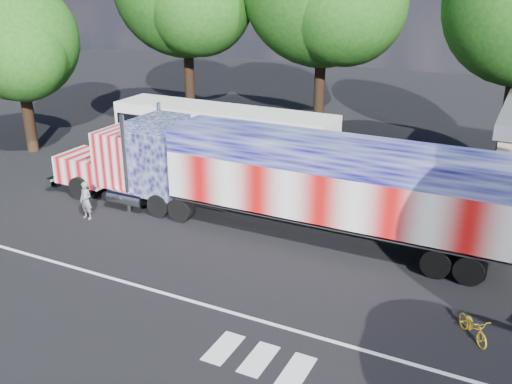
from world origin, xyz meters
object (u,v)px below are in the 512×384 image
at_px(bicycle, 473,327).
at_px(tree_w_a, 18,41).
at_px(woman, 86,200).
at_px(semi_truck, 272,176).
at_px(coach_bus, 223,140).

bearing_deg(bicycle, tree_w_a, 125.62).
distance_m(woman, bicycle, 17.24).
xyz_separation_m(semi_truck, woman, (-8.05, -2.88, -1.53)).
bearing_deg(bicycle, coach_bus, 107.85).
bearing_deg(woman, coach_bus, 78.03).
bearing_deg(woman, semi_truck, 24.09).
height_order(semi_truck, bicycle, semi_truck).
bearing_deg(semi_truck, coach_bus, 135.36).
distance_m(coach_bus, tree_w_a, 13.84).
bearing_deg(tree_w_a, coach_bus, 7.97).
bearing_deg(tree_w_a, bicycle, -16.89).
bearing_deg(coach_bus, bicycle, -34.67).
bearing_deg(semi_truck, tree_w_a, 168.60).
height_order(woman, bicycle, woman).
height_order(semi_truck, tree_w_a, tree_w_a).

